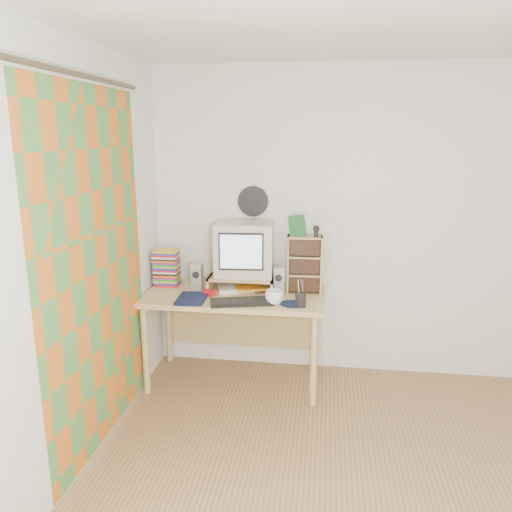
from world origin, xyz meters
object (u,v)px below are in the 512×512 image
(desk, at_px, (236,307))
(cd_rack, at_px, (304,264))
(mug, at_px, (274,297))
(dvd_stack, at_px, (166,268))
(keyboard, at_px, (242,302))
(diary, at_px, (178,296))
(crt_monitor, at_px, (245,248))

(desk, xyz_separation_m, cd_rack, (0.54, 0.06, 0.36))
(desk, bearing_deg, mug, -38.72)
(desk, bearing_deg, dvd_stack, 171.87)
(keyboard, xyz_separation_m, diary, (-0.49, 0.02, 0.01))
(dvd_stack, xyz_separation_m, diary, (0.20, -0.36, -0.11))
(desk, distance_m, keyboard, 0.35)
(desk, xyz_separation_m, mug, (0.34, -0.27, 0.19))
(cd_rack, bearing_deg, diary, -163.23)
(cd_rack, height_order, mug, cd_rack)
(dvd_stack, bearing_deg, keyboard, -29.58)
(mug, bearing_deg, desk, 141.28)
(crt_monitor, bearing_deg, keyboard, -87.54)
(dvd_stack, relative_size, mug, 2.08)
(dvd_stack, xyz_separation_m, cd_rack, (1.13, -0.03, 0.08))
(desk, height_order, diary, diary)
(crt_monitor, relative_size, cd_rack, 0.99)
(cd_rack, relative_size, diary, 1.73)
(desk, xyz_separation_m, crt_monitor, (0.06, 0.09, 0.47))
(crt_monitor, distance_m, keyboard, 0.50)
(mug, distance_m, diary, 0.73)
(crt_monitor, height_order, keyboard, crt_monitor)
(keyboard, bearing_deg, dvd_stack, 136.21)
(keyboard, bearing_deg, desk, 94.27)
(cd_rack, distance_m, diary, 1.01)
(desk, distance_m, crt_monitor, 0.48)
(desk, height_order, crt_monitor, crt_monitor)
(dvd_stack, xyz_separation_m, mug, (0.93, -0.36, -0.09))
(crt_monitor, bearing_deg, desk, -129.38)
(dvd_stack, height_order, diary, dvd_stack)
(crt_monitor, relative_size, dvd_stack, 1.58)
(crt_monitor, distance_m, cd_rack, 0.49)
(keyboard, xyz_separation_m, mug, (0.23, 0.03, 0.04))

